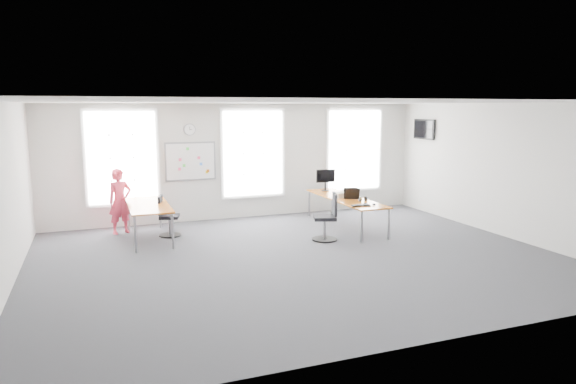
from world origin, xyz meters
name	(u,v)px	position (x,y,z in m)	size (l,w,h in m)	color
floor	(299,257)	(0.00, 0.00, 0.00)	(10.00, 10.00, 0.00)	#2B2B30
ceiling	(299,102)	(0.00, 0.00, 3.00)	(10.00, 10.00, 0.00)	white
wall_back	(242,161)	(0.00, 4.00, 1.50)	(10.00, 10.00, 0.00)	silver
wall_front	(425,227)	(0.00, -4.00, 1.50)	(10.00, 10.00, 0.00)	silver
wall_left	(3,198)	(-5.00, 0.00, 1.50)	(10.00, 10.00, 0.00)	silver
wall_right	(505,170)	(5.00, 0.00, 1.50)	(10.00, 10.00, 0.00)	silver
window_left	(122,158)	(-3.00, 3.97, 1.70)	(1.60, 0.06, 2.20)	white
window_mid	(253,153)	(0.30, 3.97, 1.70)	(1.60, 0.06, 2.20)	white
window_right	(354,150)	(3.30, 3.97, 1.70)	(1.60, 0.06, 2.20)	white
desk_right	(345,200)	(2.04, 2.00, 0.68)	(0.80, 2.99, 0.73)	#B14C15
desk_left	(148,207)	(-2.57, 2.52, 0.72)	(0.86, 2.16, 0.79)	#B14C15
chair_right	(328,220)	(1.10, 1.02, 0.46)	(0.60, 0.60, 1.05)	black
chair_left	(167,218)	(-2.16, 2.65, 0.41)	(0.52, 0.52, 0.93)	black
person	(120,201)	(-3.12, 3.30, 0.76)	(0.55, 0.36, 1.51)	#E03750
whiteboard	(191,161)	(-1.35, 3.97, 1.55)	(1.20, 0.03, 0.90)	white
wall_clock	(190,130)	(-1.35, 3.97, 2.35)	(0.30, 0.30, 0.04)	gray
tv	(424,129)	(4.95, 3.00, 2.30)	(0.06, 0.90, 0.55)	black
keyboard	(361,206)	(1.87, 0.93, 0.74)	(0.42, 0.15, 0.02)	black
mouse	(374,204)	(2.19, 0.91, 0.75)	(0.07, 0.11, 0.04)	black
lens_cap	(365,203)	(2.10, 1.14, 0.73)	(0.07, 0.07, 0.01)	black
headphones	(363,199)	(2.19, 1.43, 0.78)	(0.19, 0.10, 0.11)	black
laptop_sleeve	(352,194)	(2.07, 1.76, 0.86)	(0.35, 0.27, 0.27)	black
paper_stack	(341,195)	(1.97, 2.11, 0.79)	(0.34, 0.26, 0.12)	beige
monitor	(326,178)	(2.02, 3.11, 1.07)	(0.51, 0.21, 0.57)	black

